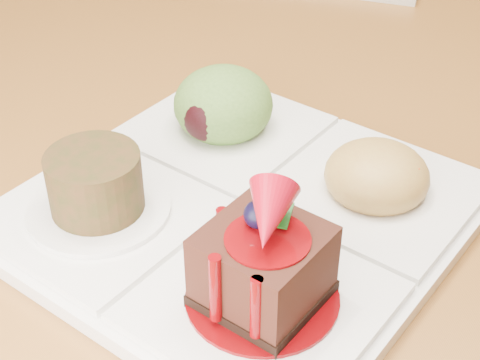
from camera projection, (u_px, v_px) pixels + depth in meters
The scene contains 2 objects.
dining_table at pixel (328, 29), 0.95m from camera, with size 1.00×1.80×0.75m.
sampler_plate at pixel (242, 190), 0.52m from camera, with size 0.31×0.31×0.11m.
Camera 1 is at (0.38, -0.81, 1.09)m, focal length 55.00 mm.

